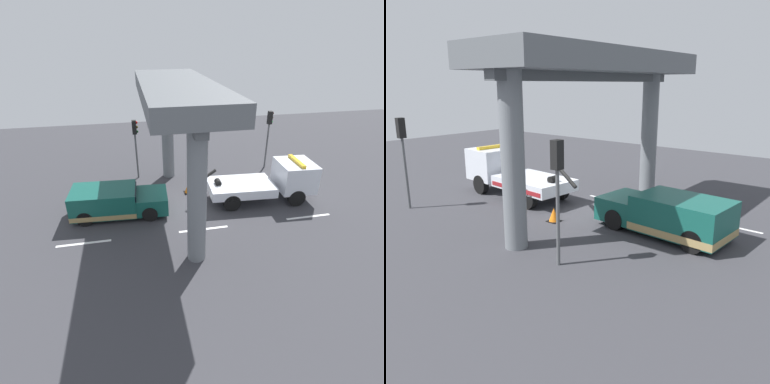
# 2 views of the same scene
# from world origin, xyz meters

# --- Properties ---
(ground_plane) EXTENTS (60.00, 40.00, 0.10)m
(ground_plane) POSITION_xyz_m (0.00, 0.00, -0.05)
(ground_plane) COLOR #38383D
(lane_stripe_west) EXTENTS (2.60, 0.16, 0.01)m
(lane_stripe_west) POSITION_xyz_m (-6.00, -2.49, 0.00)
(lane_stripe_west) COLOR silver
(lane_stripe_west) RESTS_ON ground
(lane_stripe_mid) EXTENTS (2.60, 0.16, 0.01)m
(lane_stripe_mid) POSITION_xyz_m (0.00, -2.49, 0.00)
(lane_stripe_mid) COLOR silver
(lane_stripe_mid) RESTS_ON ground
(lane_stripe_east) EXTENTS (2.60, 0.16, 0.01)m
(lane_stripe_east) POSITION_xyz_m (6.00, -2.49, 0.00)
(lane_stripe_east) COLOR silver
(lane_stripe_east) RESTS_ON ground
(tow_truck_white) EXTENTS (7.31, 2.74, 2.46)m
(tow_truck_white) POSITION_xyz_m (4.78, -0.05, 1.20)
(tow_truck_white) COLOR silver
(tow_truck_white) RESTS_ON ground
(towed_van_green) EXTENTS (5.32, 2.48, 1.58)m
(towed_van_green) POSITION_xyz_m (-4.46, 0.00, 0.78)
(towed_van_green) COLOR #145147
(towed_van_green) RESTS_ON ground
(overpass_structure) EXTENTS (3.60, 11.15, 7.01)m
(overpass_structure) POSITION_xyz_m (-0.84, 0.00, 5.92)
(overpass_structure) COLOR slate
(overpass_structure) RESTS_ON ground
(traffic_light_near) EXTENTS (0.39, 0.32, 4.06)m
(traffic_light_near) POSITION_xyz_m (-2.98, 4.70, 2.97)
(traffic_light_near) COLOR #515456
(traffic_light_near) RESTS_ON ground
(traffic_light_far) EXTENTS (0.39, 0.32, 4.22)m
(traffic_light_far) POSITION_xyz_m (6.52, 4.70, 3.08)
(traffic_light_far) COLOR #515456
(traffic_light_far) RESTS_ON ground
(traffic_cone_orange) EXTENTS (0.50, 0.50, 0.60)m
(traffic_cone_orange) POSITION_xyz_m (-0.01, 1.72, 0.28)
(traffic_cone_orange) COLOR orange
(traffic_cone_orange) RESTS_ON ground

